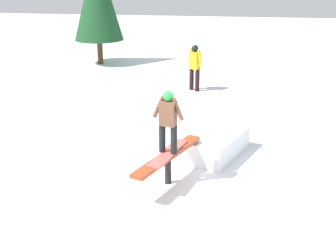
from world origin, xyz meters
TOP-DOWN VIEW (x-y plane):
  - ground_plane at (0.00, 0.00)m, footprint 60.00×60.00m
  - rail_feature at (0.00, 0.00)m, footprint 2.32×1.15m
  - snow_kicker_ramp at (-1.71, 0.69)m, footprint 2.23×2.07m
  - main_rider_on_rail at (0.00, 0.00)m, footprint 1.58×0.67m
  - bystander_yellow at (-7.34, -0.07)m, footprint 0.51×0.58m

SIDE VIEW (x-z plane):
  - ground_plane at x=0.00m, z-range 0.00..0.00m
  - snow_kicker_ramp at x=-1.71m, z-range 0.00..0.52m
  - rail_feature at x=0.00m, z-range 0.23..0.89m
  - bystander_yellow at x=-7.34m, z-range 0.10..1.71m
  - main_rider_on_rail at x=0.00m, z-range 0.63..1.96m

